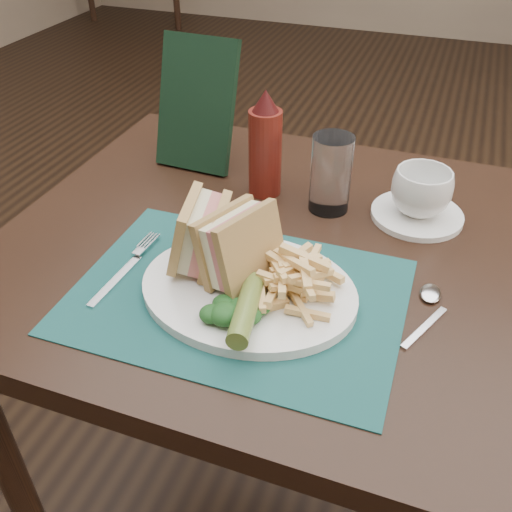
% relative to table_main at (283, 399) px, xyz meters
% --- Properties ---
extents(floor, '(7.00, 7.00, 0.00)m').
position_rel_table_main_xyz_m(floor, '(0.00, 0.50, -0.38)').
color(floor, black).
rests_on(floor, ground).
extents(wall_back, '(6.00, 0.00, 6.00)m').
position_rel_table_main_xyz_m(wall_back, '(0.00, 4.00, -0.38)').
color(wall_back, gray).
rests_on(wall_back, ground).
extents(table_main, '(0.90, 0.75, 0.75)m').
position_rel_table_main_xyz_m(table_main, '(0.00, 0.00, 0.00)').
color(table_main, black).
rests_on(table_main, ground).
extents(placemat, '(0.45, 0.32, 0.00)m').
position_rel_table_main_xyz_m(placemat, '(-0.03, -0.15, 0.38)').
color(placemat, '#164846').
rests_on(placemat, table_main).
extents(plate, '(0.30, 0.24, 0.01)m').
position_rel_table_main_xyz_m(plate, '(-0.02, -0.14, 0.38)').
color(plate, white).
rests_on(plate, placemat).
extents(sandwich_half_a, '(0.10, 0.12, 0.10)m').
position_rel_table_main_xyz_m(sandwich_half_a, '(-0.12, -0.12, 0.44)').
color(sandwich_half_a, tan).
rests_on(sandwich_half_a, plate).
extents(sandwich_half_b, '(0.11, 0.13, 0.11)m').
position_rel_table_main_xyz_m(sandwich_half_b, '(-0.05, -0.12, 0.45)').
color(sandwich_half_b, tan).
rests_on(sandwich_half_b, plate).
extents(kale_garnish, '(0.11, 0.08, 0.03)m').
position_rel_table_main_xyz_m(kale_garnish, '(-0.01, -0.20, 0.41)').
color(kale_garnish, '#163D18').
rests_on(kale_garnish, plate).
extents(pickle_spear, '(0.05, 0.12, 0.03)m').
position_rel_table_main_xyz_m(pickle_spear, '(0.01, -0.21, 0.41)').
color(pickle_spear, '#556C29').
rests_on(pickle_spear, plate).
extents(fries_pile, '(0.18, 0.20, 0.06)m').
position_rel_table_main_xyz_m(fries_pile, '(0.05, -0.13, 0.42)').
color(fries_pile, '#F1C578').
rests_on(fries_pile, plate).
extents(fork, '(0.04, 0.17, 0.01)m').
position_rel_table_main_xyz_m(fork, '(-0.20, -0.15, 0.38)').
color(fork, silver).
rests_on(fork, placemat).
extents(spoon, '(0.09, 0.15, 0.01)m').
position_rel_table_main_xyz_m(spoon, '(0.22, -0.10, 0.38)').
color(spoon, silver).
rests_on(spoon, table_main).
extents(saucer, '(0.20, 0.20, 0.01)m').
position_rel_table_main_xyz_m(saucer, '(0.18, 0.14, 0.38)').
color(saucer, white).
rests_on(saucer, table_main).
extents(coffee_cup, '(0.13, 0.13, 0.08)m').
position_rel_table_main_xyz_m(coffee_cup, '(0.18, 0.14, 0.42)').
color(coffee_cup, white).
rests_on(coffee_cup, saucer).
extents(drinking_glass, '(0.09, 0.09, 0.13)m').
position_rel_table_main_xyz_m(drinking_glass, '(0.03, 0.12, 0.44)').
color(drinking_glass, silver).
rests_on(drinking_glass, table_main).
extents(ketchup_bottle, '(0.06, 0.06, 0.19)m').
position_rel_table_main_xyz_m(ketchup_bottle, '(-0.09, 0.13, 0.47)').
color(ketchup_bottle, '#5C170F').
rests_on(ketchup_bottle, table_main).
extents(check_presenter, '(0.15, 0.10, 0.23)m').
position_rel_table_main_xyz_m(check_presenter, '(-0.24, 0.20, 0.49)').
color(check_presenter, black).
rests_on(check_presenter, table_main).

